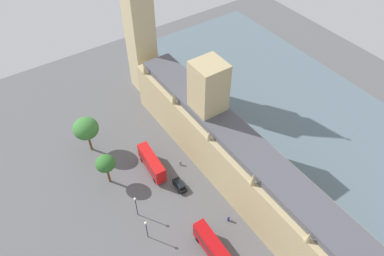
% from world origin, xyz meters
% --- Properties ---
extents(ground_plane, '(148.83, 148.83, 0.00)m').
position_xyz_m(ground_plane, '(0.00, 0.00, 0.00)').
color(ground_plane, '#565659').
extents(river_thames, '(41.52, 133.95, 0.25)m').
position_xyz_m(river_thames, '(-34.58, 0.00, 0.12)').
color(river_thames, slate).
rests_on(river_thames, ground).
extents(parliament_building, '(10.55, 78.83, 26.62)m').
position_xyz_m(parliament_building, '(-1.99, -1.35, 7.75)').
color(parliament_building, tan).
rests_on(parliament_building, ground).
extents(clock_tower, '(7.43, 7.43, 52.01)m').
position_xyz_m(clock_tower, '(-2.13, -46.19, 26.87)').
color(clock_tower, tan).
rests_on(clock_tower, ground).
extents(double_decker_bus_far_end, '(3.22, 10.64, 4.75)m').
position_xyz_m(double_decker_bus_far_end, '(12.69, -16.19, 2.63)').
color(double_decker_bus_far_end, red).
rests_on(double_decker_bus_far_end, ground).
extents(car_black_by_river_gate, '(2.17, 4.46, 1.74)m').
position_xyz_m(car_black_by_river_gate, '(10.02, -7.94, 0.89)').
color(car_black_by_river_gate, black).
rests_on(car_black_by_river_gate, ground).
extents(double_decker_bus_opposite_hall, '(2.89, 10.57, 4.75)m').
position_xyz_m(double_decker_bus_opposite_hall, '(13.29, 9.20, 2.63)').
color(double_decker_bus_opposite_hall, '#B20C0F').
rests_on(double_decker_bus_opposite_hall, ground).
extents(pedestrian_near_tower, '(0.68, 0.67, 1.64)m').
position_xyz_m(pedestrian_near_tower, '(6.01, 5.27, 0.74)').
color(pedestrian_near_tower, navy).
rests_on(pedestrian_near_tower, ground).
extents(pedestrian_under_trees, '(0.54, 0.63, 1.51)m').
position_xyz_m(pedestrian_under_trees, '(6.25, -13.68, 0.68)').
color(pedestrian_under_trees, gray).
rests_on(pedestrian_under_trees, ground).
extents(plane_tree_trailing, '(6.24, 6.24, 10.28)m').
position_xyz_m(plane_tree_trailing, '(22.32, -30.72, 7.59)').
color(plane_tree_trailing, brown).
rests_on(plane_tree_trailing, ground).
extents(plane_tree_kerbside, '(4.51, 4.51, 8.54)m').
position_xyz_m(plane_tree_kerbside, '(22.78, -18.83, 6.54)').
color(plane_tree_kerbside, brown).
rests_on(plane_tree_kerbside, ground).
extents(street_lamp_midblock, '(0.56, 0.56, 6.47)m').
position_xyz_m(street_lamp_midblock, '(21.61, -7.01, 4.50)').
color(street_lamp_midblock, black).
rests_on(street_lamp_midblock, ground).
extents(street_lamp_corner, '(0.56, 0.56, 5.90)m').
position_xyz_m(street_lamp_corner, '(22.37, -1.15, 4.15)').
color(street_lamp_corner, black).
rests_on(street_lamp_corner, ground).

